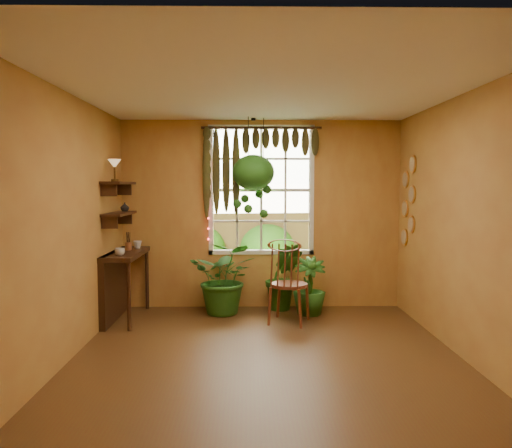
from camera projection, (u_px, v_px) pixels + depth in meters
The scene contains 23 objects.
floor at pixel (267, 360), 5.06m from camera, with size 4.50×4.50×0.00m, color #4F2E16.
ceiling at pixel (268, 89), 4.85m from camera, with size 4.50×4.50×0.00m, color white.
wall_back at pixel (261, 214), 7.20m from camera, with size 4.00×4.00×0.00m, color #BE9341.
wall_left at pixel (65, 228), 4.92m from camera, with size 4.50×4.50×0.00m, color #BE9341.
wall_right at pixel (467, 227), 4.99m from camera, with size 4.50×4.50×0.00m, color #BE9341.
window at pixel (261, 190), 7.20m from camera, with size 1.52×0.10×1.86m.
valance_vine at pixel (255, 149), 7.03m from camera, with size 1.70×0.12×1.10m.
string_lights at pixel (208, 187), 7.09m from camera, with size 0.03×0.03×1.54m, color #FF2633, non-canonical shape.
wall_plates at pixel (408, 202), 6.75m from camera, with size 0.04×0.32×1.10m, color beige, non-canonical shape.
counter_ledge at pixel (118, 278), 6.58m from camera, with size 0.40×1.20×0.90m.
shelf_lower at pixel (119, 214), 6.51m from camera, with size 0.25×0.90×0.04m, color #38210F.
shelf_upper at pixel (119, 183), 6.48m from camera, with size 0.25×0.90×0.04m, color #38210F.
backyard at pixel (266, 206), 11.81m from camera, with size 14.00×10.00×12.00m.
windsor_chair at pixel (288, 295), 6.38m from camera, with size 0.61×0.62×1.26m.
potted_plant_left at pixel (225, 278), 6.85m from camera, with size 0.91×0.78×1.01m, color #1A4612.
potted_plant_mid at pixel (284, 277), 7.07m from camera, with size 0.52×0.42×0.95m, color #1A4612.
potted_plant_right at pixel (309, 286), 6.82m from camera, with size 0.44×0.44×0.79m, color #1A4612.
hanging_basket at pixel (253, 177), 6.93m from camera, with size 0.58×0.58×1.40m.
cup_a at pixel (120, 252), 6.17m from camera, with size 0.12×0.12×0.10m, color silver.
cup_b at pixel (137, 245), 6.88m from camera, with size 0.11×0.11×0.11m, color beige.
brush_jar at pixel (128, 241), 6.69m from camera, with size 0.08×0.08×0.31m.
shelf_vase at pixel (125, 207), 6.78m from camera, with size 0.12×0.12×0.12m, color #B2AD99.
tiffany_lamp at pixel (114, 165), 6.22m from camera, with size 0.17×0.17×0.28m.
Camera 1 is at (-0.19, -4.93, 1.76)m, focal length 35.00 mm.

